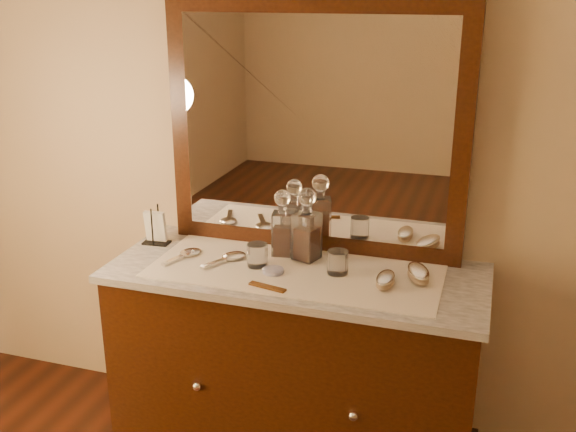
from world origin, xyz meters
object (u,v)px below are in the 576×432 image
object	(u,v)px
napkin_rack	(156,229)
hand_mirror_outer	(187,254)
mirror_frame	(315,128)
dresser_cabinet	(296,369)
comb	(267,287)
decanter_left	(283,230)
pin_dish	(273,271)
decanter_right	(307,232)
hand_mirror_inner	(230,257)
brush_far	(418,273)
brush_near	(385,280)

from	to	relation	value
napkin_rack	hand_mirror_outer	world-z (taller)	napkin_rack
mirror_frame	dresser_cabinet	bearing A→B (deg)	-90.00
dresser_cabinet	mirror_frame	size ratio (longest dim) A/B	1.17
mirror_frame	napkin_rack	xyz separation A→B (m)	(-0.64, -0.16, -0.43)
mirror_frame	comb	distance (m)	0.66
decanter_left	comb	bearing A→B (deg)	-81.57
mirror_frame	pin_dish	distance (m)	0.58
decanter_right	hand_mirror_outer	distance (m)	0.49
hand_mirror_inner	decanter_right	bearing A→B (deg)	18.89
dresser_cabinet	hand_mirror_inner	size ratio (longest dim) A/B	6.56
mirror_frame	pin_dish	size ratio (longest dim) A/B	14.95
comb	pin_dish	bearing A→B (deg)	112.49
mirror_frame	hand_mirror_inner	size ratio (longest dim) A/B	5.62
mirror_frame	brush_far	xyz separation A→B (m)	(0.46, -0.20, -0.47)
comb	brush_far	size ratio (longest dim) A/B	0.80
dresser_cabinet	napkin_rack	bearing A→B (deg)	172.61
pin_dish	brush_far	size ratio (longest dim) A/B	0.44
decanter_left	decanter_right	bearing A→B (deg)	-11.27
comb	mirror_frame	bearing A→B (deg)	95.98
comb	hand_mirror_inner	distance (m)	0.30
decanter_left	napkin_rack	bearing A→B (deg)	-175.37
napkin_rack	brush_near	world-z (taller)	napkin_rack
dresser_cabinet	pin_dish	xyz separation A→B (m)	(-0.07, -0.06, 0.45)
napkin_rack	hand_mirror_inner	size ratio (longest dim) A/B	0.77
mirror_frame	decanter_left	distance (m)	0.42
comb	hand_mirror_outer	bearing A→B (deg)	167.41
decanter_left	hand_mirror_outer	size ratio (longest dim) A/B	1.31
hand_mirror_outer	napkin_rack	bearing A→B (deg)	153.93
pin_dish	decanter_left	distance (m)	0.21
napkin_rack	decanter_right	world-z (taller)	decanter_right
pin_dish	decanter_left	bearing A→B (deg)	96.99
napkin_rack	hand_mirror_inner	world-z (taller)	napkin_rack
decanter_right	hand_mirror_outer	bearing A→B (deg)	-166.08
decanter_right	napkin_rack	bearing A→B (deg)	-177.97
dresser_cabinet	napkin_rack	distance (m)	0.82
mirror_frame	napkin_rack	bearing A→B (deg)	-165.78
decanter_right	brush_far	bearing A→B (deg)	-7.73
decanter_right	hand_mirror_inner	bearing A→B (deg)	-161.11
hand_mirror_outer	hand_mirror_inner	bearing A→B (deg)	5.53
mirror_frame	hand_mirror_inner	distance (m)	0.61
decanter_left	brush_near	bearing A→B (deg)	-20.68
decanter_right	brush_near	xyz separation A→B (m)	(0.34, -0.15, -0.09)
pin_dish	hand_mirror_outer	distance (m)	0.38
dresser_cabinet	hand_mirror_outer	bearing A→B (deg)	-178.88
mirror_frame	comb	size ratio (longest dim) A/B	8.29
dresser_cabinet	decanter_right	world-z (taller)	decanter_right
mirror_frame	decanter_left	world-z (taller)	mirror_frame
brush_near	dresser_cabinet	bearing A→B (deg)	173.35
comb	decanter_left	size ratio (longest dim) A/B	0.54
mirror_frame	hand_mirror_outer	world-z (taller)	mirror_frame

